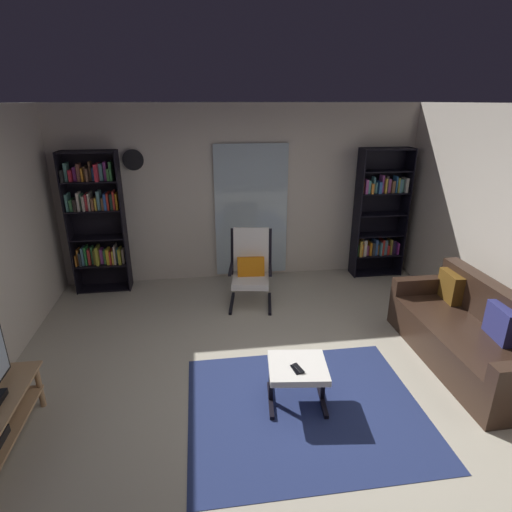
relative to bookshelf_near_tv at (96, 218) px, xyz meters
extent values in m
plane|color=#B7AF9A|center=(2.08, -2.66, -1.08)|extent=(7.02, 7.02, 0.00)
cube|color=beige|center=(2.08, 0.24, 0.22)|extent=(5.60, 0.06, 2.60)
cube|color=silver|center=(2.22, 0.17, -0.03)|extent=(1.10, 0.01, 2.00)
cube|color=navy|center=(2.30, -2.93, -1.08)|extent=(2.11, 1.75, 0.01)
cylinder|color=tan|center=(-0.07, -2.55, -0.87)|extent=(0.05, 0.05, 0.43)
cylinder|color=tan|center=(-0.40, -2.55, -0.87)|extent=(0.05, 0.05, 0.43)
cube|color=black|center=(-0.36, -0.03, -0.08)|extent=(0.02, 0.30, 2.00)
cube|color=black|center=(0.38, -0.03, -0.08)|extent=(0.02, 0.30, 2.00)
cube|color=black|center=(0.01, 0.11, -0.08)|extent=(0.76, 0.02, 2.00)
cube|color=black|center=(0.01, -0.03, -1.07)|extent=(0.72, 0.28, 0.02)
cube|color=black|center=(0.01, -0.03, -0.68)|extent=(0.72, 0.28, 0.02)
cube|color=black|center=(0.01, -0.03, -0.28)|extent=(0.72, 0.28, 0.02)
cube|color=black|center=(0.01, -0.03, 0.12)|extent=(0.72, 0.28, 0.02)
cube|color=black|center=(0.01, -0.03, 0.52)|extent=(0.72, 0.28, 0.02)
cube|color=black|center=(0.01, -0.03, 0.91)|extent=(0.72, 0.28, 0.02)
cube|color=orange|center=(-0.33, -0.04, -0.59)|extent=(0.02, 0.18, 0.16)
cube|color=orange|center=(-0.30, -0.01, -0.56)|extent=(0.03, 0.15, 0.23)
cube|color=#252D32|center=(-0.27, -0.03, -0.58)|extent=(0.03, 0.20, 0.19)
cube|color=teal|center=(-0.24, -0.01, -0.55)|extent=(0.03, 0.19, 0.25)
cube|color=green|center=(-0.20, -0.01, -0.54)|extent=(0.03, 0.17, 0.27)
cube|color=#D23B37|center=(-0.16, -0.03, -0.56)|extent=(0.03, 0.12, 0.23)
cube|color=#3B8F4E|center=(-0.11, -0.01, -0.54)|extent=(0.03, 0.10, 0.26)
cube|color=olive|center=(-0.08, -0.04, -0.57)|extent=(0.03, 0.10, 0.21)
cube|color=#A19F2E|center=(-0.04, -0.03, -0.54)|extent=(0.04, 0.21, 0.27)
cube|color=#98409A|center=(0.02, -0.01, -0.56)|extent=(0.04, 0.11, 0.22)
cube|color=#3F8443|center=(0.06, -0.04, -0.57)|extent=(0.03, 0.10, 0.21)
cube|color=gold|center=(0.11, -0.04, -0.56)|extent=(0.04, 0.17, 0.23)
cube|color=red|center=(0.14, -0.03, -0.58)|extent=(0.02, 0.20, 0.20)
cube|color=gold|center=(0.18, -0.04, -0.57)|extent=(0.03, 0.17, 0.20)
cube|color=beige|center=(0.21, -0.02, -0.54)|extent=(0.02, 0.23, 0.27)
cube|color=teal|center=(0.23, -0.02, -0.57)|extent=(0.02, 0.11, 0.21)
cube|color=#9A9A29|center=(0.27, -0.04, -0.56)|extent=(0.04, 0.20, 0.22)
cube|color=beige|center=(0.32, -0.05, -0.57)|extent=(0.03, 0.11, 0.21)
cube|color=#579A8F|center=(-0.33, -0.03, 0.25)|extent=(0.03, 0.20, 0.24)
cube|color=#43894D|center=(-0.28, -0.02, 0.21)|extent=(0.04, 0.20, 0.15)
cube|color=black|center=(-0.22, -0.05, 0.21)|extent=(0.04, 0.21, 0.16)
cube|color=beige|center=(-0.18, -0.04, 0.25)|extent=(0.03, 0.17, 0.25)
cube|color=#3F7851|center=(-0.15, -0.02, 0.24)|extent=(0.02, 0.11, 0.23)
cube|color=beige|center=(-0.11, -0.03, 0.23)|extent=(0.03, 0.22, 0.20)
cube|color=red|center=(-0.07, -0.02, 0.24)|extent=(0.03, 0.18, 0.22)
cube|color=beige|center=(-0.04, -0.01, 0.25)|extent=(0.02, 0.24, 0.24)
cube|color=brown|center=(0.00, -0.01, 0.21)|extent=(0.03, 0.23, 0.17)
cube|color=gold|center=(0.04, -0.02, 0.22)|extent=(0.02, 0.18, 0.17)
cube|color=#5B8F92|center=(0.08, -0.02, 0.26)|extent=(0.04, 0.16, 0.26)
cube|color=brown|center=(0.14, -0.04, 0.21)|extent=(0.03, 0.17, 0.17)
cube|color=#305BB2|center=(0.17, -0.03, 0.24)|extent=(0.03, 0.20, 0.23)
cube|color=red|center=(0.21, -0.03, 0.25)|extent=(0.03, 0.20, 0.23)
cube|color=#172F26|center=(0.25, -0.03, 0.24)|extent=(0.04, 0.18, 0.22)
cube|color=red|center=(0.29, -0.04, 0.26)|extent=(0.03, 0.15, 0.26)
cube|color=orange|center=(0.32, -0.01, 0.24)|extent=(0.02, 0.21, 0.23)
cube|color=black|center=(-0.32, -0.05, 0.61)|extent=(0.03, 0.23, 0.16)
cube|color=#58988D|center=(-0.28, -0.02, 0.65)|extent=(0.04, 0.16, 0.24)
cube|color=red|center=(-0.23, -0.02, 0.61)|extent=(0.04, 0.20, 0.15)
cube|color=#89348B|center=(-0.18, -0.02, 0.62)|extent=(0.04, 0.12, 0.18)
cube|color=brown|center=(-0.12, -0.05, 0.65)|extent=(0.04, 0.13, 0.23)
cube|color=orange|center=(-0.08, -0.02, 0.62)|extent=(0.02, 0.22, 0.18)
cube|color=brown|center=(-0.05, -0.02, 0.63)|extent=(0.02, 0.14, 0.19)
cube|color=brown|center=(-0.01, -0.03, 0.62)|extent=(0.03, 0.24, 0.17)
cube|color=brown|center=(0.02, -0.02, 0.66)|extent=(0.03, 0.11, 0.25)
cube|color=#2E60A3|center=(0.07, -0.03, 0.62)|extent=(0.04, 0.12, 0.18)
cube|color=red|center=(0.11, -0.05, 0.64)|extent=(0.04, 0.24, 0.23)
cube|color=teal|center=(0.16, -0.03, 0.64)|extent=(0.04, 0.12, 0.22)
cube|color=#8E388B|center=(0.21, -0.03, 0.65)|extent=(0.04, 0.11, 0.25)
cube|color=#3E813B|center=(0.25, -0.04, 0.61)|extent=(0.03, 0.16, 0.16)
cube|color=#3B8041|center=(0.29, -0.05, 0.65)|extent=(0.03, 0.15, 0.25)
cube|color=black|center=(3.82, -0.03, -0.09)|extent=(0.02, 0.30, 1.98)
cube|color=black|center=(4.58, -0.03, -0.09)|extent=(0.02, 0.30, 1.98)
cube|color=black|center=(4.20, 0.11, -0.09)|extent=(0.78, 0.02, 1.98)
cube|color=black|center=(4.20, -0.03, -1.07)|extent=(0.75, 0.28, 0.02)
cube|color=black|center=(4.20, -0.03, -0.75)|extent=(0.75, 0.28, 0.02)
cube|color=black|center=(4.20, -0.03, -0.42)|extent=(0.75, 0.28, 0.02)
cube|color=black|center=(4.20, -0.03, -0.09)|extent=(0.75, 0.28, 0.02)
cube|color=black|center=(4.20, -0.03, 0.24)|extent=(0.75, 0.28, 0.02)
cube|color=black|center=(4.20, -0.03, 0.57)|extent=(0.75, 0.28, 0.02)
cube|color=black|center=(4.20, -0.03, 0.88)|extent=(0.75, 0.28, 0.02)
cube|color=#448F49|center=(3.85, -0.02, -0.65)|extent=(0.03, 0.19, 0.18)
cube|color=gold|center=(3.89, -0.05, -0.62)|extent=(0.04, 0.22, 0.25)
cube|color=orange|center=(3.92, -0.02, -0.65)|extent=(0.02, 0.23, 0.20)
cube|color=beige|center=(3.97, -0.05, -0.61)|extent=(0.04, 0.18, 0.26)
cube|color=#964885|center=(4.02, -0.02, -0.67)|extent=(0.04, 0.14, 0.15)
cube|color=orange|center=(4.07, -0.02, -0.64)|extent=(0.03, 0.19, 0.20)
cube|color=#292C33|center=(4.11, -0.02, -0.64)|extent=(0.04, 0.23, 0.20)
cube|color=#3860A6|center=(4.16, -0.03, -0.62)|extent=(0.04, 0.19, 0.25)
cube|color=orange|center=(4.20, -0.03, -0.67)|extent=(0.03, 0.12, 0.16)
cube|color=teal|center=(4.23, -0.03, -0.64)|extent=(0.02, 0.23, 0.21)
cube|color=red|center=(4.27, -0.04, -0.62)|extent=(0.03, 0.18, 0.25)
cube|color=#5C8BA1|center=(4.32, -0.02, -0.63)|extent=(0.04, 0.18, 0.24)
cube|color=red|center=(4.36, -0.04, -0.66)|extent=(0.03, 0.15, 0.16)
cube|color=olive|center=(4.40, -0.03, -0.62)|extent=(0.03, 0.17, 0.24)
cube|color=#271734|center=(4.45, -0.04, -0.63)|extent=(0.04, 0.13, 0.22)
cube|color=#3F56A7|center=(4.49, -0.02, -0.65)|extent=(0.02, 0.10, 0.19)
cube|color=purple|center=(4.52, -0.05, -0.65)|extent=(0.02, 0.15, 0.18)
cube|color=orange|center=(3.85, -0.02, 0.34)|extent=(0.02, 0.18, 0.19)
cube|color=#9E4995|center=(3.89, -0.03, 0.35)|extent=(0.04, 0.23, 0.21)
cube|color=teal|center=(3.94, -0.03, 0.34)|extent=(0.04, 0.21, 0.19)
cube|color=orange|center=(3.98, -0.04, 0.32)|extent=(0.03, 0.23, 0.15)
cube|color=teal|center=(4.02, -0.04, 0.37)|extent=(0.02, 0.11, 0.24)
cube|color=teal|center=(4.05, -0.02, 0.32)|extent=(0.03, 0.18, 0.16)
cube|color=#3062AF|center=(4.11, -0.04, 0.33)|extent=(0.04, 0.22, 0.17)
cube|color=#8A3C85|center=(4.15, -0.04, 0.38)|extent=(0.03, 0.14, 0.27)
cube|color=gold|center=(4.19, -0.02, 0.36)|extent=(0.02, 0.23, 0.22)
cube|color=#2B282F|center=(4.22, -0.03, 0.37)|extent=(0.03, 0.15, 0.25)
cube|color=#97488B|center=(4.27, -0.04, 0.35)|extent=(0.04, 0.11, 0.20)
cube|color=brown|center=(4.32, -0.03, 0.33)|extent=(0.04, 0.18, 0.18)
cube|color=#2A6AAE|center=(4.37, -0.05, 0.37)|extent=(0.02, 0.14, 0.24)
cube|color=olive|center=(4.40, -0.04, 0.36)|extent=(0.02, 0.17, 0.22)
cube|color=teal|center=(4.43, -0.04, 0.34)|extent=(0.03, 0.17, 0.20)
cube|color=#5DA091|center=(4.48, -0.03, 0.34)|extent=(0.03, 0.12, 0.19)
cube|color=#BAB6AA|center=(4.53, -0.04, 0.35)|extent=(0.04, 0.18, 0.21)
cube|color=#332219|center=(4.15, -2.46, -0.88)|extent=(0.82, 1.91, 0.40)
cube|color=#332219|center=(4.47, -2.46, -0.47)|extent=(0.18, 1.91, 0.42)
cube|color=#332219|center=(4.15, -1.58, -0.58)|extent=(0.82, 0.14, 0.20)
cube|color=navy|center=(4.34, -2.66, -0.51)|extent=(0.18, 0.39, 0.34)
cube|color=brown|center=(4.34, -1.80, -0.51)|extent=(0.17, 0.39, 0.34)
cube|color=black|center=(2.33, -0.88, -1.06)|extent=(0.14, 0.60, 0.04)
cube|color=black|center=(2.37, -0.63, -0.40)|extent=(0.07, 0.18, 0.63)
cube|color=black|center=(2.33, -0.86, -0.54)|extent=(0.12, 0.52, 0.03)
cube|color=black|center=(1.82, -0.80, -1.06)|extent=(0.14, 0.60, 0.04)
cube|color=black|center=(1.86, -0.54, -0.40)|extent=(0.07, 0.18, 0.63)
cube|color=black|center=(1.82, -0.78, -0.54)|extent=(0.12, 0.52, 0.03)
cube|color=white|center=(2.07, -0.86, -0.70)|extent=(0.56, 0.59, 0.08)
cube|color=white|center=(2.11, -0.60, -0.36)|extent=(0.50, 0.26, 0.60)
cube|color=orange|center=(2.09, -0.76, -0.58)|extent=(0.37, 0.22, 0.34)
cube|color=white|center=(2.24, -2.82, -0.71)|extent=(0.57, 0.54, 0.06)
cube|color=black|center=(2.01, -2.79, -1.06)|extent=(0.10, 0.48, 0.04)
cube|color=black|center=(2.01, -2.79, -0.89)|extent=(0.04, 0.04, 0.35)
cube|color=black|center=(2.48, -2.85, -1.06)|extent=(0.10, 0.48, 0.04)
cube|color=black|center=(2.48, -2.85, -0.89)|extent=(0.04, 0.04, 0.35)
cube|color=black|center=(2.24, -2.89, -0.67)|extent=(0.08, 0.15, 0.02)
cube|color=black|center=(2.22, -2.89, -0.67)|extent=(0.09, 0.15, 0.01)
cylinder|color=silver|center=(0.56, 0.17, 0.77)|extent=(0.28, 0.02, 0.28)
cylinder|color=black|center=(0.56, 0.16, 0.77)|extent=(0.29, 0.01, 0.29)
camera|label=1|loc=(1.44, -5.84, 1.55)|focal=28.90mm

